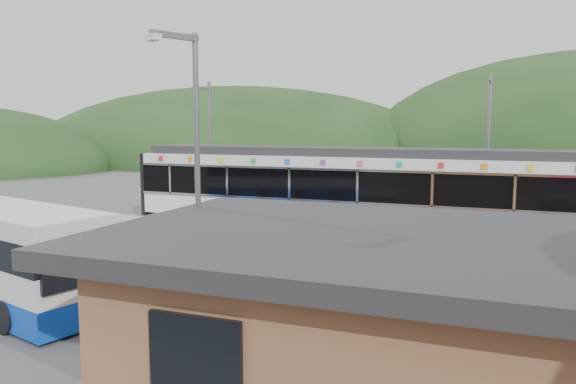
% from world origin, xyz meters
% --- Properties ---
extents(ground, '(120.00, 120.00, 0.00)m').
position_xyz_m(ground, '(0.00, 0.00, 0.00)').
color(ground, '#4C4C4F').
rests_on(ground, ground).
extents(hills, '(146.00, 149.00, 26.00)m').
position_xyz_m(hills, '(6.19, 5.29, 0.00)').
color(hills, '#1E3D19').
rests_on(hills, ground).
extents(platform, '(26.00, 3.20, 0.30)m').
position_xyz_m(platform, '(0.00, 3.30, 0.15)').
color(platform, '#9E9E99').
rests_on(platform, ground).
extents(yellow_line, '(26.00, 0.10, 0.01)m').
position_xyz_m(yellow_line, '(0.00, 2.00, 0.30)').
color(yellow_line, yellow).
rests_on(yellow_line, platform).
extents(train, '(20.44, 3.01, 3.74)m').
position_xyz_m(train, '(1.65, 6.00, 2.06)').
color(train, black).
rests_on(train, ground).
extents(catenary_mast_west, '(0.18, 1.80, 7.00)m').
position_xyz_m(catenary_mast_west, '(-7.00, 8.56, 3.65)').
color(catenary_mast_west, slate).
rests_on(catenary_mast_west, ground).
extents(catenary_mast_east, '(0.18, 1.80, 7.00)m').
position_xyz_m(catenary_mast_east, '(7.00, 8.56, 3.65)').
color(catenary_mast_east, slate).
rests_on(catenary_mast_east, ground).
extents(station_shelter, '(9.20, 6.20, 3.00)m').
position_xyz_m(station_shelter, '(6.00, -9.01, 1.55)').
color(station_shelter, '#91633F').
rests_on(station_shelter, ground).
extents(pallet_stack, '(1.60, 1.47, 0.65)m').
position_xyz_m(pallet_stack, '(8.93, -6.41, 0.32)').
color(pallet_stack, '#937047').
rests_on(pallet_stack, ground).
extents(lamp_post, '(0.55, 1.21, 6.62)m').
position_xyz_m(lamp_post, '(1.70, -7.63, 3.94)').
color(lamp_post, slate).
rests_on(lamp_post, ground).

